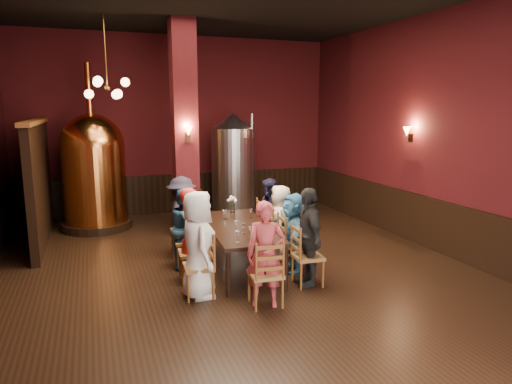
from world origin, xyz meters
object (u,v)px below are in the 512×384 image
object	(u,v)px
person_0	(198,245)
steel_vessel	(234,167)
person_1	(192,235)
person_2	(187,228)
rose_vase	(233,202)
copper_kettle	(94,170)
dining_table	(239,229)

from	to	relation	value
person_0	steel_vessel	world-z (taller)	steel_vessel
person_1	person_2	bearing A→B (deg)	3.21
person_2	person_1	bearing A→B (deg)	-163.90
person_0	person_2	distance (m)	1.33
person_2	steel_vessel	distance (m)	3.62
person_1	person_2	size ratio (longest dim) A/B	1.09
person_0	person_2	world-z (taller)	person_0
rose_vase	person_2	bearing A→B (deg)	-149.43
person_1	copper_kettle	bearing A→B (deg)	27.06
person_2	steel_vessel	xyz separation A→B (m)	(1.80, 3.08, 0.60)
person_0	rose_vase	xyz separation A→B (m)	(1.11, 1.92, 0.18)
copper_kettle	rose_vase	size ratio (longest dim) A/B	11.32
person_2	steel_vessel	size ratio (longest dim) A/B	0.53
dining_table	copper_kettle	bearing A→B (deg)	126.19
person_2	rose_vase	distance (m)	1.20
person_0	rose_vase	distance (m)	2.23
person_2	copper_kettle	size ratio (longest dim) A/B	0.38
person_1	dining_table	bearing A→B (deg)	-65.57
person_0	person_1	bearing A→B (deg)	-4.17
person_1	person_2	distance (m)	0.66
person_1	copper_kettle	xyz separation A→B (m)	(-1.38, 3.88, 0.59)
person_1	rose_vase	world-z (taller)	person_1
person_0	steel_vessel	size ratio (longest dim) A/B	0.61
dining_table	copper_kettle	xyz separation A→B (m)	(-2.25, 3.62, 0.65)
person_2	copper_kettle	world-z (taller)	copper_kettle
person_0	rose_vase	world-z (taller)	person_0
person_0	steel_vessel	distance (m)	4.82
person_1	rose_vase	size ratio (longest dim) A/B	4.64
steel_vessel	person_0	bearing A→B (deg)	-113.30
copper_kettle	person_0	bearing A→B (deg)	-73.72
person_1	steel_vessel	world-z (taller)	steel_vessel
person_1	rose_vase	distance (m)	1.65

